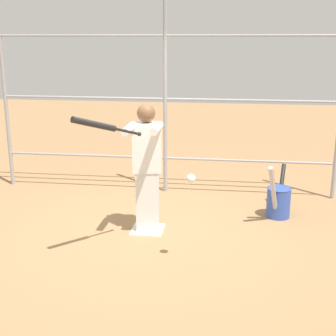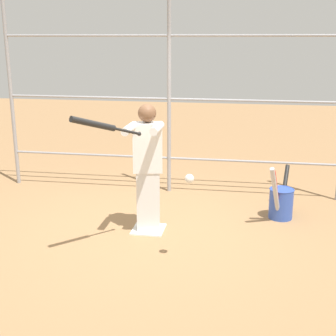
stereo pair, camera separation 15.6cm
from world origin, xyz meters
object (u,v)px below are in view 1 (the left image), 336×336
at_px(batter, 147,165).
at_px(bat_bucket, 278,200).
at_px(softball_in_flight, 191,178).
at_px(baseball_bat_swinging, 100,126).

xyz_separation_m(batter, bat_bucket, (-1.68, -0.71, -0.63)).
height_order(batter, softball_in_flight, batter).
bearing_deg(batter, bat_bucket, -156.94).
xyz_separation_m(softball_in_flight, bat_bucket, (-1.06, -1.54, -0.73)).
bearing_deg(softball_in_flight, batter, -53.13).
height_order(baseball_bat_swinging, bat_bucket, baseball_bat_swinging).
height_order(baseball_bat_swinging, softball_in_flight, baseball_bat_swinging).
bearing_deg(baseball_bat_swinging, softball_in_flight, -179.46).
relative_size(batter, bat_bucket, 1.54).
bearing_deg(batter, softball_in_flight, 126.87).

